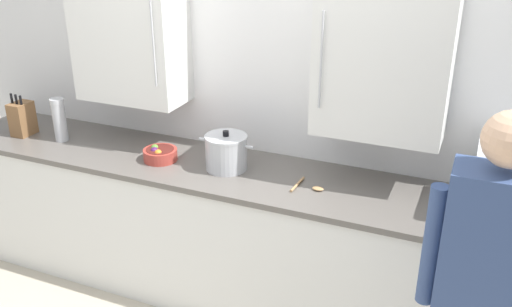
{
  "coord_description": "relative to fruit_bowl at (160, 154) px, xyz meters",
  "views": [
    {
      "loc": [
        1.26,
        -1.83,
        2.31
      ],
      "look_at": [
        0.15,
        0.79,
        1.06
      ],
      "focal_mm": 39.16,
      "sensor_mm": 36.0,
      "label": 1
    }
  ],
  "objects": [
    {
      "name": "wooden_spoon",
      "position": [
        0.95,
        -0.0,
        -0.03
      ],
      "size": [
        0.17,
        0.18,
        0.02
      ],
      "color": "tan",
      "rests_on": "counter_unit"
    },
    {
      "name": "knife_block",
      "position": [
        -1.07,
        0.0,
        0.07
      ],
      "size": [
        0.11,
        0.15,
        0.29
      ],
      "color": "brown",
      "rests_on": "counter_unit"
    },
    {
      "name": "stock_pot",
      "position": [
        0.42,
        0.05,
        0.06
      ],
      "size": [
        0.34,
        0.25,
        0.24
      ],
      "color": "#B7BABF",
      "rests_on": "counter_unit"
    },
    {
      "name": "thermos_flask",
      "position": [
        -0.76,
        0.02,
        0.1
      ],
      "size": [
        0.09,
        0.09,
        0.29
      ],
      "color": "#B7BABF",
      "rests_on": "counter_unit"
    },
    {
      "name": "person_figure",
      "position": [
        1.86,
        -0.7,
        0.07
      ],
      "size": [
        0.44,
        0.59,
        1.71
      ],
      "color": "#282D3D",
      "rests_on": "ground_plane"
    },
    {
      "name": "counter_unit",
      "position": [
        0.48,
        0.05,
        -0.5
      ],
      "size": [
        3.91,
        0.65,
        0.91
      ],
      "color": "white",
      "rests_on": "ground_plane"
    },
    {
      "name": "back_wall_tiled",
      "position": [
        0.48,
        0.37,
        0.41
      ],
      "size": [
        4.33,
        0.44,
        2.54
      ],
      "color": "white",
      "rests_on": "ground_plane"
    },
    {
      "name": "fruit_bowl",
      "position": [
        0.0,
        0.0,
        0.0
      ],
      "size": [
        0.21,
        0.21,
        0.09
      ],
      "color": "#AD3D33",
      "rests_on": "counter_unit"
    }
  ]
}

